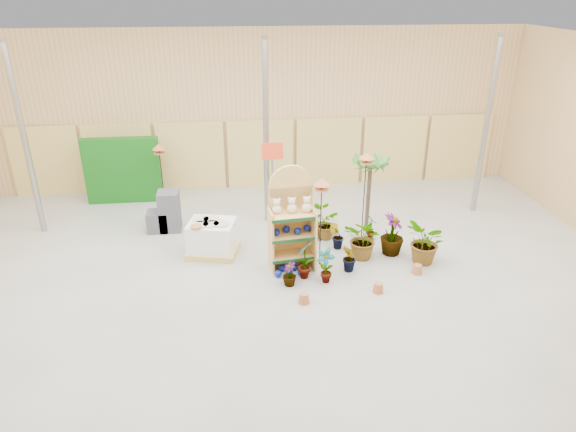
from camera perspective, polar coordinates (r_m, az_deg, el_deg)
The scene contains 24 objects.
room at distance 9.93m, azimuth -1.34°, elevation 4.90°, with size 15.20×12.10×4.70m.
display_shelf at distance 10.69m, azimuth 0.35°, elevation -0.60°, with size 0.98×0.68×2.21m.
teddy_bears at distance 10.44m, azimuth 0.55°, elevation 1.09°, with size 0.81×0.21×0.34m.
gazing_balls_shelf at distance 10.64m, azimuth 0.43°, elevation -1.58°, with size 0.81×0.28×0.15m.
gazing_balls_floor at distance 10.73m, azimuth 0.12°, elevation -6.12°, with size 0.63×0.39×0.15m.
pallet_stack at distance 11.51m, azimuth -8.42°, elevation -2.41°, with size 1.25×1.12×0.80m.
charcoal_planters at distance 12.80m, azimuth -13.43°, elevation 0.17°, with size 0.80×0.50×1.00m.
trellis_stock at distance 14.68m, azimuth -17.88°, elevation 4.85°, with size 2.00×0.30×1.80m, color #0E550F.
offer_sign at distance 12.10m, azimuth -1.74°, elevation 5.30°, with size 0.50×0.08×2.20m.
bird_table_front at distance 10.38m, azimuth 3.77°, elevation 3.48°, with size 0.34×0.34×1.97m.
bird_table_right at distance 11.58m, azimuth 8.71°, elevation 6.30°, with size 0.34×0.34×2.13m.
bird_table_back at distance 13.67m, azimuth -14.15°, elevation 7.25°, with size 0.34×0.34×1.79m.
palm at distance 12.39m, azimuth 9.17°, elevation 5.85°, with size 0.70×0.70×1.92m.
potted_plant_0 at distance 10.46m, azimuth 1.86°, elevation -4.85°, with size 0.44×0.30×0.83m, color #357B29.
potted_plant_1 at distance 10.78m, azimuth 6.85°, elevation -4.69°, with size 0.35×0.28×0.63m, color #357B29.
potted_plant_2 at distance 11.28m, azimuth 8.49°, elevation -2.55°, with size 0.84×0.73×0.93m, color #357B29.
potted_plant_3 at distance 11.57m, azimuth 11.49°, elevation -2.03°, with size 0.53×0.53×0.94m, color #357B29.
potted_plant_4 at distance 12.21m, azimuth 9.24°, elevation -1.19°, with size 0.33×0.23×0.64m, color #357B29.
potted_plant_5 at distance 11.69m, azimuth 5.41°, elevation -2.27°, with size 0.33×0.27×0.60m, color #357B29.
potted_plant_6 at distance 12.09m, azimuth 4.04°, elevation -0.82°, with size 0.69×0.60×0.77m, color #357B29.
potted_plant_7 at distance 10.28m, azimuth 0.17°, elevation -6.46°, with size 0.28×0.28×0.51m, color #357B29.
potted_plant_8 at distance 10.36m, azimuth 4.20°, elevation -5.55°, with size 0.39×0.26×0.74m, color #357B29.
potted_plant_10 at distance 11.33m, azimuth 15.08°, elevation -2.86°, with size 0.90×0.78×1.00m, color #357B29.
potted_plant_11 at distance 12.09m, azimuth 2.57°, elevation -0.98°, with size 0.39×0.39×0.70m, color #357B29.
Camera 1 is at (-0.82, -8.41, 5.54)m, focal length 32.00 mm.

